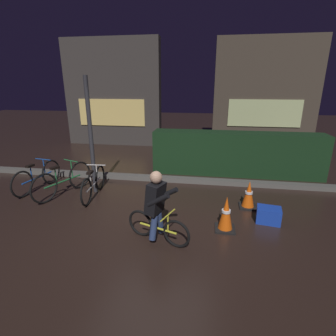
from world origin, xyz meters
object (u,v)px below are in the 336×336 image
at_px(traffic_cone_near, 226,214).
at_px(traffic_cone_far, 249,195).
at_px(street_post, 91,137).
at_px(parked_bike_left_mid, 63,181).
at_px(blue_crate, 268,215).
at_px(cyclist, 157,206).
at_px(parked_bike_leftmost, 37,177).
at_px(parked_bike_center_left, 94,184).

bearing_deg(traffic_cone_near, traffic_cone_far, 62.25).
distance_m(street_post, parked_bike_left_mid, 1.24).
relative_size(blue_crate, cyclist, 0.35).
relative_size(parked_bike_leftmost, blue_crate, 3.60).
relative_size(street_post, traffic_cone_near, 4.21).
xyz_separation_m(parked_bike_leftmost, traffic_cone_near, (4.55, -1.18, -0.02)).
height_order(parked_bike_left_mid, traffic_cone_near, parked_bike_left_mid).
height_order(traffic_cone_near, blue_crate, traffic_cone_near).
xyz_separation_m(parked_bike_center_left, traffic_cone_far, (3.51, 0.00, -0.04)).
bearing_deg(parked_bike_center_left, street_post, 15.32).
height_order(street_post, parked_bike_left_mid, street_post).
xyz_separation_m(blue_crate, cyclist, (-1.99, -0.92, 0.48)).
distance_m(traffic_cone_far, cyclist, 2.30).
xyz_separation_m(parked_bike_leftmost, blue_crate, (5.38, -0.78, -0.18)).
bearing_deg(parked_bike_center_left, blue_crate, -103.77).
relative_size(parked_bike_center_left, traffic_cone_far, 2.59).
relative_size(parked_bike_left_mid, blue_crate, 3.70).
bearing_deg(street_post, traffic_cone_far, -4.71).
bearing_deg(blue_crate, traffic_cone_far, 116.68).
relative_size(parked_bike_left_mid, traffic_cone_far, 2.72).
bearing_deg(parked_bike_leftmost, street_post, -76.87).
height_order(parked_bike_left_mid, parked_bike_center_left, parked_bike_left_mid).
xyz_separation_m(parked_bike_left_mid, parked_bike_center_left, (0.76, 0.00, -0.03)).
distance_m(street_post, traffic_cone_near, 3.51).
relative_size(traffic_cone_far, cyclist, 0.48).
distance_m(parked_bike_center_left, cyclist, 2.39).
height_order(traffic_cone_far, cyclist, cyclist).
relative_size(parked_bike_left_mid, cyclist, 1.31).
distance_m(parked_bike_leftmost, parked_bike_left_mid, 0.83).
height_order(parked_bike_center_left, traffic_cone_far, parked_bike_center_left).
height_order(parked_bike_leftmost, parked_bike_center_left, parked_bike_leftmost).
bearing_deg(blue_crate, parked_bike_left_mid, 172.59).
xyz_separation_m(traffic_cone_near, cyclist, (-1.16, -0.52, 0.32)).
bearing_deg(parked_bike_leftmost, traffic_cone_far, -83.50).
bearing_deg(traffic_cone_far, parked_bike_center_left, -179.94).
bearing_deg(traffic_cone_near, parked_bike_left_mid, 165.12).
bearing_deg(blue_crate, traffic_cone_near, -154.27).
bearing_deg(parked_bike_leftmost, blue_crate, -89.75).
bearing_deg(traffic_cone_far, traffic_cone_near, -117.75).
height_order(parked_bike_center_left, cyclist, cyclist).
height_order(parked_bike_center_left, blue_crate, parked_bike_center_left).
xyz_separation_m(traffic_cone_near, blue_crate, (0.83, 0.40, -0.16)).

